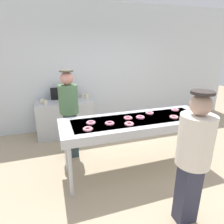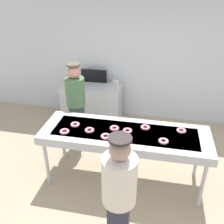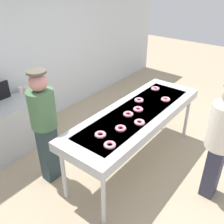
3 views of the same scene
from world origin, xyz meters
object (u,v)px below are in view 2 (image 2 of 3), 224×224
strawberry_donut_6 (64,131)px  prep_counter (92,103)px  fryer_conveyor (125,136)px  worker_baker (76,101)px  strawberry_donut_1 (114,128)px  paper_cup_1 (70,83)px  strawberry_donut_3 (106,136)px  menu_display (94,76)px  paper_cup_3 (115,82)px  strawberry_donut_8 (89,130)px  customer_waiting (119,190)px  strawberry_donut_4 (127,131)px  strawberry_donut_7 (163,141)px  strawberry_donut_2 (145,127)px  strawberry_donut_5 (181,131)px  strawberry_donut_0 (75,124)px  paper_cup_2 (71,85)px  paper_cup_0 (117,83)px

strawberry_donut_6 → prep_counter: bearing=94.4°
fryer_conveyor → worker_baker: worker_baker is taller
strawberry_donut_1 → paper_cup_1: size_ratio=1.38×
strawberry_donut_3 → menu_display: 2.39m
paper_cup_1 → paper_cup_3: 1.00m
strawberry_donut_8 → fryer_conveyor: bearing=10.5°
customer_waiting → paper_cup_3: (-0.65, 3.18, -0.05)m
strawberry_donut_4 → paper_cup_3: strawberry_donut_4 is taller
prep_counter → strawberry_donut_7: bearing=-51.3°
fryer_conveyor → strawberry_donut_1: strawberry_donut_1 is taller
strawberry_donut_2 → strawberry_donut_8: 0.84m
worker_baker → paper_cup_1: size_ratio=16.27×
prep_counter → paper_cup_3: 0.71m
strawberry_donut_4 → strawberry_donut_5: bearing=11.9°
strawberry_donut_0 → strawberry_donut_6: size_ratio=1.00×
strawberry_donut_6 → strawberry_donut_7: size_ratio=1.00×
fryer_conveyor → strawberry_donut_1: bearing=169.1°
paper_cup_2 → prep_counter: bearing=17.7°
strawberry_donut_7 → paper_cup_2: strawberry_donut_7 is taller
strawberry_donut_5 → menu_display: (-1.84, 1.90, 0.03)m
paper_cup_1 → paper_cup_2: size_ratio=1.00×
strawberry_donut_1 → strawberry_donut_5: bearing=7.5°
paper_cup_0 → strawberry_donut_3: bearing=-84.3°
strawberry_donut_4 → strawberry_donut_8: bearing=-170.5°
customer_waiting → menu_display: size_ratio=2.80×
worker_baker → paper_cup_2: 1.00m
strawberry_donut_6 → paper_cup_1: bearing=107.8°
strawberry_donut_7 → paper_cup_3: 2.45m
strawberry_donut_3 → menu_display: (-0.78, 2.26, 0.03)m
strawberry_donut_0 → paper_cup_2: 1.80m
menu_display → paper_cup_1: bearing=-149.8°
strawberry_donut_1 → paper_cup_0: (-0.30, 1.93, -0.06)m
strawberry_donut_4 → worker_baker: (-1.06, 0.78, 0.00)m
paper_cup_2 → strawberry_donut_4: bearing=-48.8°
strawberry_donut_5 → strawberry_donut_7: (-0.25, -0.32, 0.00)m
strawberry_donut_4 → strawberry_donut_6: same height
strawberry_donut_8 → paper_cup_3: size_ratio=1.38×
strawberry_donut_0 → strawberry_donut_8: 0.29m
paper_cup_1 → menu_display: (0.48, 0.28, 0.09)m
strawberry_donut_0 → paper_cup_1: bearing=112.4°
strawberry_donut_5 → paper_cup_2: (-2.26, 1.52, -0.06)m
strawberry_donut_1 → paper_cup_3: strawberry_donut_1 is taller
strawberry_donut_2 → paper_cup_3: bearing=113.8°
paper_cup_2 → paper_cup_3: same height
paper_cup_0 → menu_display: menu_display is taller
strawberry_donut_3 → paper_cup_2: strawberry_donut_3 is taller
strawberry_donut_5 → worker_baker: (-1.84, 0.62, 0.00)m
strawberry_donut_2 → paper_cup_1: 2.43m
strawberry_donut_5 → customer_waiting: bearing=-118.1°
strawberry_donut_0 → paper_cup_2: strawberry_donut_0 is taller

